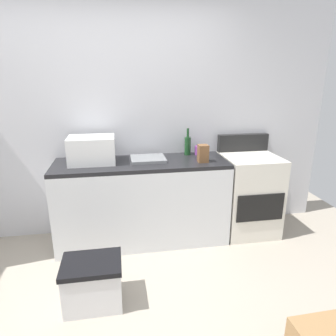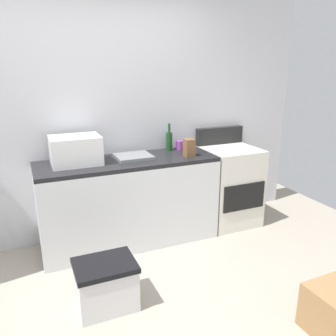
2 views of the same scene
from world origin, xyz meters
name	(u,v)px [view 1 (image 1 of 2)]	position (x,y,z in m)	size (l,w,h in m)	color
ground_plane	(118,325)	(0.00, 0.00, 0.00)	(6.00, 6.00, 0.00)	#9E9384
wall_back	(110,119)	(0.00, 1.55, 1.30)	(5.00, 0.10, 2.60)	silver
kitchen_counter	(142,202)	(0.30, 1.20, 0.45)	(1.80, 0.60, 0.90)	silver
stove_oven	(248,193)	(1.52, 1.21, 0.47)	(0.60, 0.61, 1.10)	silver
microwave	(92,150)	(-0.19, 1.24, 1.04)	(0.46, 0.34, 0.27)	white
sink_basin	(148,159)	(0.38, 1.24, 0.92)	(0.36, 0.32, 0.03)	slate
wine_bottle	(188,145)	(0.84, 1.39, 1.01)	(0.07, 0.07, 0.30)	#193F1E
coffee_mug	(198,150)	(0.96, 1.39, 0.95)	(0.08, 0.08, 0.10)	purple
knife_block	(203,153)	(0.93, 1.08, 0.99)	(0.10, 0.10, 0.18)	brown
storage_bin	(93,282)	(-0.18, 0.27, 0.19)	(0.46, 0.36, 0.38)	silver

